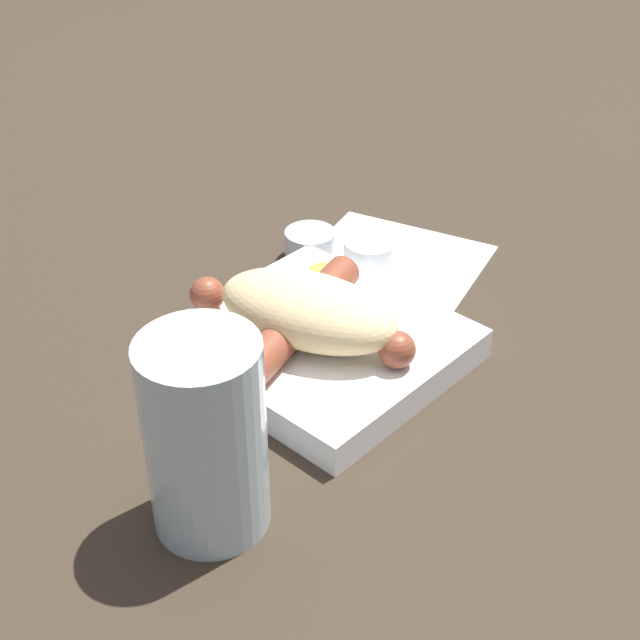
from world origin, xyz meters
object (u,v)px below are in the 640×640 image
Objects in this scene: sausage at (298,321)px; drink_glass at (205,437)px; food_tray at (320,344)px; condiment_cup_far at (310,247)px; bread_roll at (304,308)px; condiment_cup_near at (369,256)px.

drink_glass is (-0.07, 0.16, 0.03)m from sausage.
condiment_cup_far reaches higher than food_tray.
food_tray is 0.19m from drink_glass.
drink_glass is (-0.07, 0.16, 0.02)m from bread_roll.
condiment_cup_near is 0.06m from condiment_cup_far.
food_tray is 1.24× the size of bread_roll.
drink_glass reaches higher than condiment_cup_far.
drink_glass is (-0.18, 0.28, 0.06)m from condiment_cup_far.
food_tray is at bearing 136.10° from condiment_cup_far.
condiment_cup_far is at bearing -48.46° from bread_roll.
sausage is at bearing 129.93° from condiment_cup_far.
sausage is 0.16m from condiment_cup_near.
food_tray is at bearing -114.96° from sausage.
condiment_cup_far is (0.11, -0.12, -0.04)m from bread_roll.
drink_glass reaches higher than condiment_cup_near.
drink_glass reaches higher than bread_roll.
sausage is at bearing 65.04° from food_tray.
drink_glass is at bearing 113.76° from bread_roll.
sausage is at bearing 46.29° from bread_roll.
condiment_cup_near is 1.00× the size of condiment_cup_far.
drink_glass reaches higher than sausage.
drink_glass is at bearing 122.35° from condiment_cup_far.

